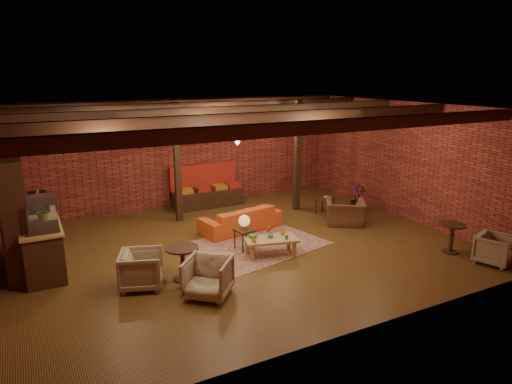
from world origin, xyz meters
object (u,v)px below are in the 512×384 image
armchair_far (495,248)px  plant_tall (360,172)px  armchair_right (345,209)px  round_table_left (183,258)px  round_table_right (452,234)px  sofa (240,219)px  coffee_table (270,240)px  armchair_a (141,268)px  side_table_book (325,199)px  armchair_b (208,276)px  side_table_lamp (244,223)px

armchair_far → plant_tall: bearing=72.9°
armchair_right → armchair_far: size_ratio=1.44×
round_table_left → round_table_right: (5.79, -1.47, -0.00)m
sofa → coffee_table: bearing=76.3°
armchair_a → coffee_table: bearing=-66.0°
side_table_book → plant_tall: plant_tall is taller
coffee_table → armchair_a: (-2.91, -0.23, 0.04)m
armchair_far → armchair_b: bearing=147.0°
side_table_lamp → round_table_right: (4.04, -2.32, -0.18)m
side_table_lamp → round_table_left: size_ratio=1.23×
armchair_a → side_table_book: armchair_a is taller
coffee_table → side_table_lamp: bearing=123.0°
round_table_left → sofa: bearing=42.8°
armchair_b → plant_tall: (5.76, 2.77, 0.80)m
side_table_lamp → armchair_b: (-1.58, -1.71, -0.23)m
sofa → armchair_right: armchair_right is taller
round_table_left → plant_tall: size_ratio=0.28×
armchair_b → armchair_right: bearing=64.5°
side_table_book → armchair_a: bearing=-159.7°
sofa → round_table_right: size_ratio=3.11×
coffee_table → armchair_right: bearing=18.1°
plant_tall → side_table_lamp: bearing=-165.8°
side_table_lamp → round_table_left: bearing=-154.3°
coffee_table → plant_tall: (3.82, 1.62, 0.85)m
side_table_book → plant_tall: 1.26m
side_table_lamp → armchair_a: bearing=-162.8°
round_table_left → armchair_far: (6.11, -2.31, -0.11)m
armchair_right → armchair_far: bearing=142.2°
sofa → side_table_lamp: size_ratio=2.55×
round_table_left → armchair_right: size_ratio=0.67×
side_table_lamp → armchair_b: size_ratio=1.03×
armchair_a → armchair_b: (0.97, -0.92, 0.01)m
armchair_right → coffee_table: bearing=52.0°
armchair_right → plant_tall: plant_tall is taller
sofa → round_table_right: bearing=125.4°
armchair_far → side_table_book: bearing=84.9°
side_table_lamp → round_table_right: size_ratio=1.22×
armchair_b → round_table_left: bearing=142.5°
side_table_lamp → armchair_right: (3.18, 0.36, -0.19)m
sofa → coffee_table: coffee_table is taller
side_table_lamp → coffee_table: bearing=-57.0°
armchair_a → armchair_far: 7.29m
armchair_a → armchair_b: size_ratio=0.98×
round_table_right → armchair_far: size_ratio=0.97×
armchair_b → side_table_book: 5.68m
sofa → plant_tall: 3.80m
side_table_book → plant_tall: size_ratio=0.24×
armchair_b → armchair_far: bearing=27.2°
round_table_left → armchair_a: armchair_a is taller
round_table_right → round_table_left: bearing=165.8°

